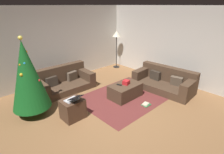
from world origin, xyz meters
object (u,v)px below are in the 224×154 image
Objects in this scene: side_table at (73,109)px; couch_left at (63,81)px; corner_lamp at (117,37)px; laptop at (73,99)px; gift_box at (126,82)px; christmas_tree at (27,75)px; couch_right at (165,81)px; ottoman at (125,91)px; book_stack at (146,104)px; tv_remote at (119,85)px.

couch_left is at bearing 67.88° from side_table.
couch_left is 3.11m from corner_lamp.
side_table is 1.29× the size of laptop.
christmas_tree reaches higher than gift_box.
couch_right is 2.02× the size of ottoman.
book_stack is at bearing -24.60° from laptop.
corner_lamp is (4.17, 1.19, 0.31)m from christmas_tree.
gift_box is 1.76m from laptop.
corner_lamp is (2.88, 0.43, 1.08)m from couch_left.
couch_right is at bearing -40.77° from tv_remote.
christmas_tree is 8.29× the size of book_stack.
gift_box is (0.03, -0.00, 0.27)m from ottoman.
couch_left is 7.64× the size of book_stack.
corner_lamp is at bearing 30.85° from laptop.
corner_lamp is (1.97, 2.10, 0.94)m from tv_remote.
christmas_tree reaches higher than book_stack.
ottoman is at bearing 177.80° from gift_box.
couch_left is at bearing 121.93° from gift_box.
couch_left reaches higher than ottoman.
side_table is 4.24m from corner_lamp.
laptop is at bearing 161.45° from tv_remote.
tv_remote is (0.91, -1.67, 0.15)m from couch_left.
tv_remote is 1.57m from laptop.
side_table reaches higher than ottoman.
side_table is at bearing 159.39° from tv_remote.
ottoman is at bearing -129.41° from corner_lamp.
book_stack is (0.23, -0.83, -0.40)m from tv_remote.
tv_remote is 0.40× the size of laptop.
gift_box is at bearing 92.96° from book_stack.
laptop reaches higher than gift_box.
ottoman is at bearing -23.00° from christmas_tree.
couch_left reaches higher than book_stack.
christmas_tree reaches higher than corner_lamp.
corner_lamp is at bearing 50.59° from ottoman.
book_stack is (1.79, -0.82, -0.53)m from laptop.
gift_box is 0.12× the size of corner_lamp.
couch_left is 1.75m from side_table.
couch_right reaches higher than tv_remote.
couch_left is 1.91m from tv_remote.
tv_remote is 0.31× the size of side_table.
laptop reaches higher than book_stack.
couch_right is at bearing -21.26° from gift_box.
ottoman is at bearing 95.25° from book_stack.
christmas_tree is (-2.40, 1.01, 0.58)m from gift_box.
christmas_tree is 1.24× the size of corner_lamp.
tv_remote is (-0.16, 0.10, 0.22)m from ottoman.
christmas_tree is 4.35m from corner_lamp.
laptop is (-1.75, 0.09, 0.07)m from gift_box.
christmas_tree is at bearing 31.69° from couch_left.
corner_lamp is at bearing -13.43° from couch_right.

